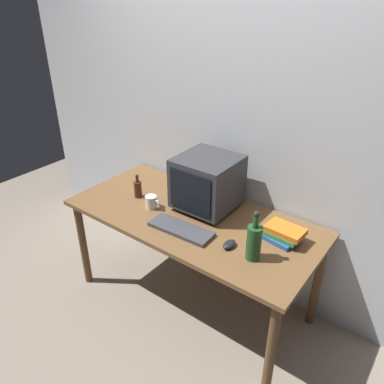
% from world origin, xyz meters
% --- Properties ---
extents(ground_plane, '(6.00, 6.00, 0.00)m').
position_xyz_m(ground_plane, '(0.00, 0.00, 0.00)').
color(ground_plane, gray).
extents(back_wall, '(4.00, 0.08, 2.50)m').
position_xyz_m(back_wall, '(0.00, 0.45, 1.25)').
color(back_wall, silver).
rests_on(back_wall, ground).
extents(desk, '(1.70, 0.79, 0.75)m').
position_xyz_m(desk, '(0.00, 0.00, 0.67)').
color(desk, brown).
rests_on(desk, ground).
extents(crt_monitor, '(0.38, 0.39, 0.37)m').
position_xyz_m(crt_monitor, '(0.01, 0.15, 0.94)').
color(crt_monitor, '#333338').
rests_on(crt_monitor, desk).
extents(keyboard, '(0.43, 0.17, 0.02)m').
position_xyz_m(keyboard, '(0.05, -0.18, 0.76)').
color(keyboard, '#3F3F47').
rests_on(keyboard, desk).
extents(computer_mouse, '(0.06, 0.10, 0.04)m').
position_xyz_m(computer_mouse, '(0.38, -0.14, 0.77)').
color(computer_mouse, black).
rests_on(computer_mouse, desk).
extents(bottle_tall, '(0.08, 0.08, 0.31)m').
position_xyz_m(bottle_tall, '(0.54, -0.14, 0.86)').
color(bottle_tall, '#1E4C23').
rests_on(bottle_tall, desk).
extents(bottle_short, '(0.06, 0.06, 0.18)m').
position_xyz_m(bottle_short, '(-0.47, -0.03, 0.82)').
color(bottle_short, '#472314').
rests_on(bottle_short, desk).
extents(book_stack, '(0.23, 0.18, 0.09)m').
position_xyz_m(book_stack, '(0.60, 0.11, 0.80)').
color(book_stack, '#28569E').
rests_on(book_stack, desk).
extents(mug, '(0.12, 0.08, 0.09)m').
position_xyz_m(mug, '(-0.28, -0.09, 0.79)').
color(mug, white).
rests_on(mug, desk).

